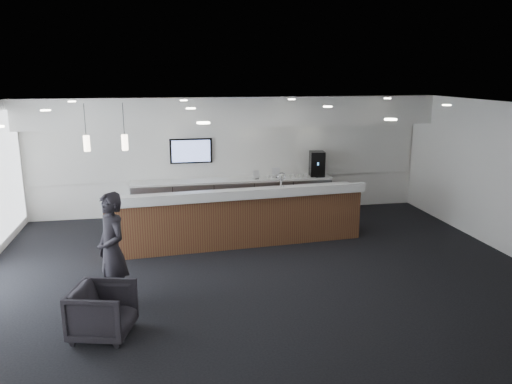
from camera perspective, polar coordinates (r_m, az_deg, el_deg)
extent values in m
plane|color=black|center=(9.37, 0.52, -8.80)|extent=(10.00, 10.00, 0.00)
cube|color=black|center=(8.69, 0.57, 9.84)|extent=(10.00, 8.00, 0.02)
cube|color=white|center=(12.78, -2.96, 4.24)|extent=(10.00, 0.02, 3.00)
cube|color=white|center=(11.01, 26.99, 1.26)|extent=(0.02, 8.00, 3.00)
cube|color=white|center=(12.20, -2.73, 9.24)|extent=(10.00, 0.90, 0.70)
cube|color=white|center=(12.74, -2.95, 4.66)|extent=(9.80, 0.06, 1.40)
cube|color=gray|center=(12.65, -2.68, -0.72)|extent=(5.00, 0.60, 0.90)
cube|color=white|center=(12.54, -2.70, 1.38)|extent=(5.06, 0.66, 0.05)
cylinder|color=silver|center=(12.22, -11.80, -1.29)|extent=(0.60, 0.02, 0.02)
cylinder|color=silver|center=(12.23, -7.11, -1.09)|extent=(0.60, 0.02, 0.02)
cylinder|color=silver|center=(12.33, -2.47, -0.88)|extent=(0.60, 0.02, 0.02)
cylinder|color=silver|center=(12.51, 2.07, -0.67)|extent=(0.60, 0.02, 0.02)
cylinder|color=silver|center=(12.76, 6.45, -0.46)|extent=(0.60, 0.02, 0.02)
cube|color=black|center=(12.58, -7.44, 4.68)|extent=(1.05, 0.07, 0.62)
cube|color=blue|center=(12.54, -7.43, 4.65)|extent=(0.95, 0.01, 0.54)
cylinder|color=#FFE7C6|center=(9.42, -14.96, 5.08)|extent=(0.12, 0.12, 0.30)
cylinder|color=#FFE7C6|center=(9.50, -19.18, 4.86)|extent=(0.12, 0.12, 0.30)
cube|color=#53291B|center=(10.56, -2.22, -3.18)|extent=(5.39, 1.19, 1.05)
cube|color=white|center=(10.41, -2.25, -0.26)|extent=(5.48, 1.27, 0.06)
cube|color=white|center=(10.00, -1.71, -0.30)|extent=(5.42, 0.57, 0.18)
cylinder|color=silver|center=(10.74, 2.86, 1.09)|extent=(0.04, 0.04, 0.28)
torus|color=silver|center=(10.65, 2.94, 1.76)|extent=(0.19, 0.05, 0.19)
cube|color=black|center=(12.95, 6.98, 3.23)|extent=(0.42, 0.45, 0.64)
cube|color=silver|center=(12.80, 7.24, 1.70)|extent=(0.23, 0.12, 0.02)
cube|color=silver|center=(12.49, 0.00, 1.98)|extent=(0.16, 0.07, 0.22)
cube|color=silver|center=(12.65, 2.29, 2.21)|extent=(0.20, 0.03, 0.26)
imported|color=black|center=(7.35, -17.12, -12.89)|extent=(0.97, 0.96, 0.73)
imported|color=black|center=(7.99, -16.12, -6.43)|extent=(0.70, 0.79, 1.81)
imported|color=white|center=(12.80, 5.77, 1.91)|extent=(0.10, 0.10, 0.09)
imported|color=white|center=(12.77, 5.16, 1.88)|extent=(0.13, 0.13, 0.09)
imported|color=white|center=(12.73, 4.56, 1.86)|extent=(0.12, 0.12, 0.09)
imported|color=white|center=(12.69, 3.95, 1.84)|extent=(0.12, 0.12, 0.09)
imported|color=white|center=(12.66, 3.33, 1.82)|extent=(0.13, 0.13, 0.09)
imported|color=white|center=(12.63, 2.72, 1.79)|extent=(0.10, 0.10, 0.09)
imported|color=white|center=(12.60, 2.10, 1.77)|extent=(0.14, 0.14, 0.09)
imported|color=white|center=(12.57, 1.47, 1.75)|extent=(0.11, 0.11, 0.09)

